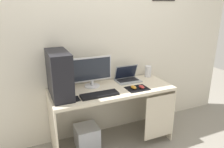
{
  "coord_description": "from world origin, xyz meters",
  "views": [
    {
      "loc": [
        -0.94,
        -2.16,
        1.71
      ],
      "look_at": [
        0.0,
        0.0,
        0.93
      ],
      "focal_mm": 34.12,
      "sensor_mm": 36.0,
      "label": 1
    }
  ],
  "objects": [
    {
      "name": "laptop",
      "position": [
        0.29,
        0.16,
        0.79
      ],
      "size": [
        0.31,
        0.21,
        0.2
      ],
      "color": "#9EA3A8",
      "rests_on": "desk"
    },
    {
      "name": "mouse_right",
      "position": [
        0.32,
        -0.14,
        0.77
      ],
      "size": [
        0.06,
        0.1,
        0.03
      ],
      "primitive_type": "ellipsoid",
      "color": "#B23333",
      "rests_on": "mousepad"
    },
    {
      "name": "wall_back",
      "position": [
        0.0,
        0.33,
        1.3
      ],
      "size": [
        4.0,
        0.05,
        2.6
      ],
      "color": "beige",
      "rests_on": "ground_plane"
    },
    {
      "name": "cell_phone",
      "position": [
        -0.47,
        -0.13,
        0.75
      ],
      "size": [
        0.07,
        0.13,
        0.01
      ],
      "primitive_type": "cube",
      "color": "black",
      "rests_on": "desk"
    },
    {
      "name": "mousepad",
      "position": [
        0.27,
        -0.13,
        0.75
      ],
      "size": [
        0.26,
        0.2,
        0.0
      ],
      "primitive_type": "cube",
      "color": "black",
      "rests_on": "desk"
    },
    {
      "name": "mouse_left",
      "position": [
        0.23,
        -0.12,
        0.77
      ],
      "size": [
        0.06,
        0.1,
        0.03
      ],
      "primitive_type": "ellipsoid",
      "color": "orange",
      "rests_on": "mousepad"
    },
    {
      "name": "desk",
      "position": [
        0.02,
        -0.01,
        0.6
      ],
      "size": [
        1.46,
        0.58,
        0.75
      ],
      "color": "beige",
      "rests_on": "ground_plane"
    },
    {
      "name": "subwoofer",
      "position": [
        -0.32,
        0.04,
        0.14
      ],
      "size": [
        0.28,
        0.28,
        0.28
      ],
      "primitive_type": "cube",
      "color": "#B7BCC6",
      "rests_on": "ground_plane"
    },
    {
      "name": "pc_tower",
      "position": [
        -0.6,
        0.03,
        0.99
      ],
      "size": [
        0.21,
        0.48,
        0.49
      ],
      "primitive_type": "cube",
      "color": "black",
      "rests_on": "desk"
    },
    {
      "name": "keyboard",
      "position": [
        -0.21,
        -0.14,
        0.76
      ],
      "size": [
        0.42,
        0.14,
        0.02
      ],
      "primitive_type": "cube",
      "color": "black",
      "rests_on": "desk"
    },
    {
      "name": "monitor",
      "position": [
        -0.2,
        0.15,
        0.94
      ],
      "size": [
        0.49,
        0.19,
        0.37
      ],
      "color": "silver",
      "rests_on": "desk"
    },
    {
      "name": "speaker",
      "position": [
        0.63,
        0.2,
        0.82
      ],
      "size": [
        0.09,
        0.09,
        0.15
      ],
      "primitive_type": "cylinder",
      "color": "silver",
      "rests_on": "desk"
    },
    {
      "name": "ground_plane",
      "position": [
        0.0,
        0.0,
        0.0
      ],
      "size": [
        8.0,
        8.0,
        0.0
      ],
      "primitive_type": "plane",
      "color": "gray"
    }
  ]
}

